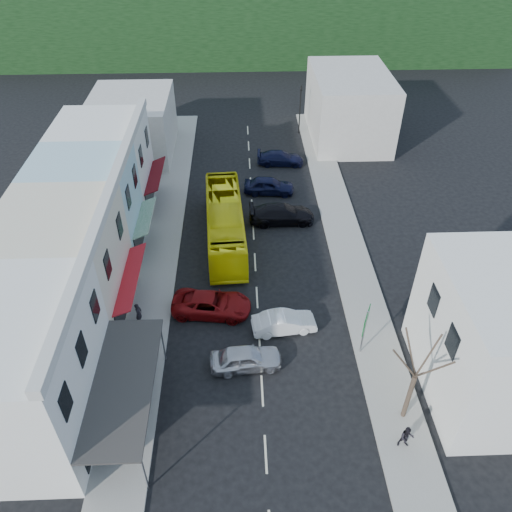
{
  "coord_description": "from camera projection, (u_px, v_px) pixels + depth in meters",
  "views": [
    {
      "loc": [
        -1.03,
        -21.97,
        24.64
      ],
      "look_at": [
        0.0,
        6.0,
        2.2
      ],
      "focal_mm": 35.0,
      "sensor_mm": 36.0,
      "label": 1
    }
  ],
  "objects": [
    {
      "name": "shopfront_row",
      "position": [
        72.0,
        249.0,
        33.62
      ],
      "size": [
        8.25,
        30.0,
        8.0
      ],
      "color": "silver",
      "rests_on": "ground"
    },
    {
      "name": "sidewalk_right",
      "position": [
        346.0,
        244.0,
        40.54
      ],
      "size": [
        3.0,
        52.0,
        0.15
      ],
      "primitive_type": "cube",
      "color": "gray",
      "rests_on": "ground"
    },
    {
      "name": "direction_sign",
      "position": [
        364.0,
        333.0,
        30.58
      ],
      "size": [
        1.41,
        1.79,
        3.68
      ],
      "primitive_type": null,
      "rotation": [
        0.0,
        0.0,
        -0.41
      ],
      "color": "#0B5720",
      "rests_on": "ground"
    },
    {
      "name": "right_building",
      "position": [
        508.0,
        339.0,
        27.34
      ],
      "size": [
        8.0,
        9.0,
        8.0
      ],
      "primitive_type": "cube",
      "color": "silver",
      "rests_on": "ground"
    },
    {
      "name": "car_silver",
      "position": [
        246.0,
        359.0,
        30.45
      ],
      "size": [
        4.55,
        2.21,
        1.4
      ],
      "primitive_type": "imported",
      "rotation": [
        0.0,
        0.0,
        1.67
      ],
      "color": "silver",
      "rests_on": "ground"
    },
    {
      "name": "street_tree",
      "position": [
        415.0,
        377.0,
        25.87
      ],
      "size": [
        3.8,
        3.8,
        7.15
      ],
      "primitive_type": null,
      "rotation": [
        0.0,
        0.0,
        0.38
      ],
      "color": "#382C22",
      "rests_on": "ground"
    },
    {
      "name": "car_navy_mid",
      "position": [
        269.0,
        186.0,
        46.36
      ],
      "size": [
        4.55,
        2.22,
        1.4
      ],
      "primitive_type": "imported",
      "rotation": [
        0.0,
        0.0,
        1.47
      ],
      "color": "black",
      "rests_on": "ground"
    },
    {
      "name": "car_white",
      "position": [
        284.0,
        322.0,
        32.82
      ],
      "size": [
        4.59,
        2.33,
        1.4
      ],
      "primitive_type": "imported",
      "rotation": [
        0.0,
        0.0,
        1.69
      ],
      "color": "white",
      "rests_on": "ground"
    },
    {
      "name": "traffic_signal",
      "position": [
        300.0,
        110.0,
        55.23
      ],
      "size": [
        0.88,
        1.26,
        5.49
      ],
      "primitive_type": null,
      "rotation": [
        0.0,
        0.0,
        3.29
      ],
      "color": "black",
      "rests_on": "ground"
    },
    {
      "name": "pedestrian_left",
      "position": [
        139.0,
        313.0,
        33.06
      ],
      "size": [
        0.53,
        0.68,
        1.7
      ],
      "primitive_type": "imported",
      "rotation": [
        0.0,
        0.0,
        1.33
      ],
      "color": "black",
      "rests_on": "sidewalk_left"
    },
    {
      "name": "hillside",
      "position": [
        233.0,
        1.0,
        79.08
      ],
      "size": [
        80.0,
        26.0,
        14.0
      ],
      "color": "black",
      "rests_on": "ground"
    },
    {
      "name": "distant_block_right",
      "position": [
        349.0,
        106.0,
        54.09
      ],
      "size": [
        8.0,
        12.0,
        7.0
      ],
      "primitive_type": "cube",
      "color": "#B7B2A8",
      "rests_on": "ground"
    },
    {
      "name": "car_navy_far",
      "position": [
        280.0,
        158.0,
        50.77
      ],
      "size": [
        4.6,
        2.11,
        1.4
      ],
      "primitive_type": "imported",
      "rotation": [
        0.0,
        0.0,
        1.51
      ],
      "color": "black",
      "rests_on": "ground"
    },
    {
      "name": "ground",
      "position": [
        259.0,
        340.0,
        32.58
      ],
      "size": [
        120.0,
        120.0,
        0.0
      ],
      "primitive_type": "plane",
      "color": "black",
      "rests_on": "ground"
    },
    {
      "name": "sidewalk_left",
      "position": [
        161.0,
        248.0,
        40.11
      ],
      "size": [
        3.0,
        52.0,
        0.15
      ],
      "primitive_type": "cube",
      "color": "gray",
      "rests_on": "ground"
    },
    {
      "name": "distant_block_left",
      "position": [
        132.0,
        126.0,
        51.41
      ],
      "size": [
        8.0,
        10.0,
        6.0
      ],
      "primitive_type": "cube",
      "color": "#B7B2A8",
      "rests_on": "ground"
    },
    {
      "name": "car_red",
      "position": [
        212.0,
        305.0,
        34.13
      ],
      "size": [
        4.8,
        2.46,
        1.4
      ],
      "primitive_type": "imported",
      "rotation": [
        0.0,
        0.0,
        1.45
      ],
      "color": "maroon",
      "rests_on": "ground"
    },
    {
      "name": "car_black_near",
      "position": [
        282.0,
        215.0,
        42.68
      ],
      "size": [
        4.55,
        1.96,
        1.4
      ],
      "primitive_type": "imported",
      "rotation": [
        0.0,
        0.0,
        1.6
      ],
      "color": "black",
      "rests_on": "ground"
    },
    {
      "name": "bus",
      "position": [
        225.0,
        224.0,
        40.17
      ],
      "size": [
        3.17,
        11.73,
        3.1
      ],
      "primitive_type": "imported",
      "rotation": [
        0.0,
        0.0,
        0.06
      ],
      "color": "yellow",
      "rests_on": "ground"
    },
    {
      "name": "pedestrian_right",
      "position": [
        407.0,
        436.0,
        26.03
      ],
      "size": [
        0.73,
        0.49,
        1.7
      ],
      "primitive_type": "imported",
      "rotation": [
        0.0,
        0.0,
        -0.07
      ],
      "color": "black",
      "rests_on": "sidewalk_right"
    }
  ]
}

